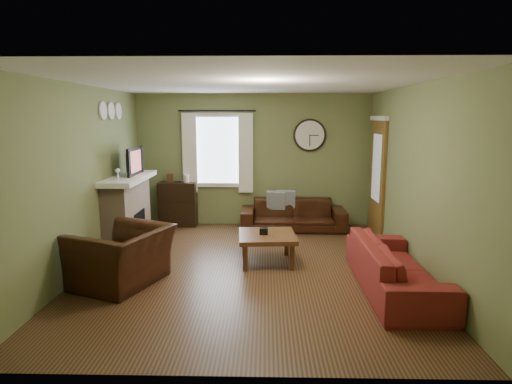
{
  "coord_description": "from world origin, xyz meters",
  "views": [
    {
      "loc": [
        0.24,
        -5.87,
        2.16
      ],
      "look_at": [
        0.1,
        0.4,
        1.05
      ],
      "focal_mm": 30.0,
      "sensor_mm": 36.0,
      "label": 1
    }
  ],
  "objects_px": {
    "sofa_red": "(395,267)",
    "armchair": "(123,257)",
    "coffee_table": "(267,248)",
    "bookshelf": "(178,204)",
    "sofa_brown": "(293,215)"
  },
  "relations": [
    {
      "from": "sofa_red",
      "to": "armchair",
      "type": "relative_size",
      "value": 1.85
    },
    {
      "from": "sofa_red",
      "to": "armchair",
      "type": "height_order",
      "value": "armchair"
    },
    {
      "from": "sofa_red",
      "to": "coffee_table",
      "type": "height_order",
      "value": "sofa_red"
    },
    {
      "from": "bookshelf",
      "to": "sofa_brown",
      "type": "relative_size",
      "value": 0.44
    },
    {
      "from": "sofa_red",
      "to": "coffee_table",
      "type": "bearing_deg",
      "value": 58.01
    },
    {
      "from": "sofa_brown",
      "to": "sofa_red",
      "type": "xyz_separation_m",
      "value": [
        1.09,
        -2.93,
        0.02
      ]
    },
    {
      "from": "armchair",
      "to": "coffee_table",
      "type": "height_order",
      "value": "armchair"
    },
    {
      "from": "bookshelf",
      "to": "coffee_table",
      "type": "xyz_separation_m",
      "value": [
        1.77,
        -2.16,
        -0.22
      ]
    },
    {
      "from": "sofa_red",
      "to": "armchair",
      "type": "xyz_separation_m",
      "value": [
        -3.48,
        0.13,
        0.06
      ]
    },
    {
      "from": "bookshelf",
      "to": "sofa_brown",
      "type": "height_order",
      "value": "bookshelf"
    },
    {
      "from": "sofa_brown",
      "to": "armchair",
      "type": "bearing_deg",
      "value": -130.48
    },
    {
      "from": "sofa_red",
      "to": "coffee_table",
      "type": "xyz_separation_m",
      "value": [
        -1.6,
        1.0,
        -0.09
      ]
    },
    {
      "from": "sofa_brown",
      "to": "sofa_red",
      "type": "distance_m",
      "value": 3.13
    },
    {
      "from": "armchair",
      "to": "sofa_red",
      "type": "bearing_deg",
      "value": 109.19
    },
    {
      "from": "armchair",
      "to": "coffee_table",
      "type": "bearing_deg",
      "value": 136.19
    }
  ]
}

